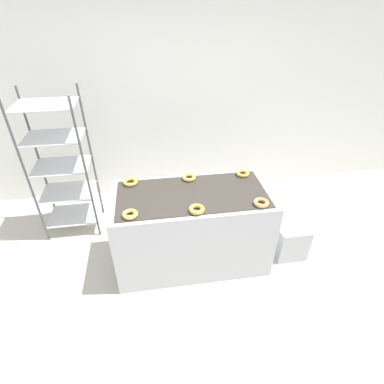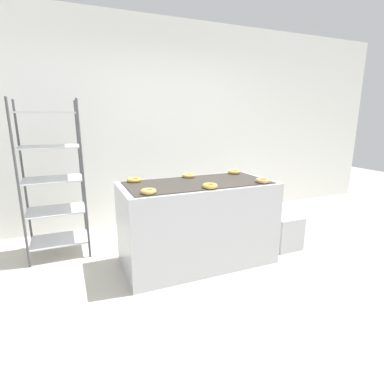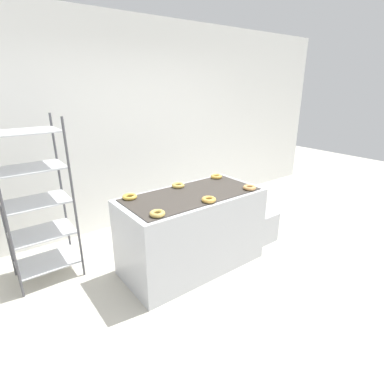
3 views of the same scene
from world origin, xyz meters
TOP-DOWN VIEW (x-y plane):
  - ground_plane at (0.00, 0.00)m, footprint 14.00×14.00m
  - wall_back at (0.00, 2.12)m, footprint 8.00×0.05m
  - fryer_machine at (0.00, 0.62)m, footprint 1.55×0.74m
  - baking_rack_cart at (-1.35, 1.39)m, footprint 0.62×0.47m
  - glaze_bin at (1.08, 0.52)m, footprint 0.33×0.29m
  - donut_near_left at (-0.58, 0.36)m, footprint 0.14×0.14m
  - donut_near_center at (0.00, 0.35)m, footprint 0.14×0.14m
  - donut_near_right at (0.59, 0.36)m, footprint 0.14×0.14m
  - donut_far_left at (-0.58, 0.89)m, footprint 0.15×0.15m
  - donut_far_center at (0.01, 0.89)m, footprint 0.14×0.14m
  - donut_far_right at (0.58, 0.89)m, footprint 0.14×0.14m

SIDE VIEW (x-z plane):
  - ground_plane at x=0.00m, z-range 0.00..0.00m
  - glaze_bin at x=1.08m, z-range 0.00..0.39m
  - fryer_machine at x=0.00m, z-range 0.00..0.87m
  - baking_rack_cart at x=-1.35m, z-range 0.01..1.70m
  - donut_far_left at x=-0.58m, z-range 0.87..0.90m
  - donut_far_right at x=0.58m, z-range 0.87..0.90m
  - donut_far_center at x=0.01m, z-range 0.87..0.90m
  - donut_near_right at x=0.59m, z-range 0.87..0.90m
  - donut_near_center at x=0.00m, z-range 0.87..0.91m
  - donut_near_left at x=-0.58m, z-range 0.87..0.91m
  - wall_back at x=0.00m, z-range 0.00..2.80m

